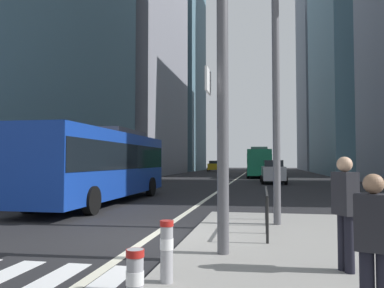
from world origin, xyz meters
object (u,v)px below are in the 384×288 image
(traffic_signal_gantry, at_px, (111,48))
(street_lamp_post, at_px, (275,38))
(city_bus_red_receding, at_px, (259,161))
(car_oncoming_mid, at_px, (214,166))
(bollard_front, at_px, (135,282))
(pedestrian_walking, at_px, (375,242))
(city_bus_blue_oncoming, at_px, (102,162))
(bollard_left, at_px, (167,248))
(car_receding_near, at_px, (273,172))
(pedestrian_waiting, at_px, (345,207))
(city_bus_red_distant, at_px, (263,161))
(sedan_white_oncoming, at_px, (12,181))

(traffic_signal_gantry, xyz_separation_m, street_lamp_post, (3.34, 3.54, 1.15))
(city_bus_red_receding, xyz_separation_m, street_lamp_post, (0.79, -34.01, 3.45))
(car_oncoming_mid, relative_size, bollard_front, 5.88)
(bollard_front, relative_size, pedestrian_walking, 0.49)
(city_bus_blue_oncoming, xyz_separation_m, bollard_left, (5.70, -10.70, -1.20))
(city_bus_blue_oncoming, bearing_deg, traffic_signal_gantry, -65.30)
(city_bus_blue_oncoming, height_order, car_oncoming_mid, city_bus_blue_oncoming)
(car_oncoming_mid, distance_m, traffic_signal_gantry, 61.75)
(city_bus_blue_oncoming, height_order, car_receding_near, city_bus_blue_oncoming)
(city_bus_blue_oncoming, height_order, pedestrian_waiting, city_bus_blue_oncoming)
(city_bus_red_distant, height_order, bollard_left, city_bus_red_distant)
(sedan_white_oncoming, relative_size, bollard_left, 4.95)
(car_oncoming_mid, bearing_deg, car_receding_near, -75.11)
(sedan_white_oncoming, relative_size, pedestrian_waiting, 2.41)
(bollard_front, bearing_deg, city_bus_red_receding, 88.71)
(car_receding_near, xyz_separation_m, pedestrian_waiting, (0.42, -26.32, 0.16))
(street_lamp_post, relative_size, bollard_left, 9.21)
(city_bus_blue_oncoming, bearing_deg, bollard_front, -64.72)
(sedan_white_oncoming, distance_m, car_receding_near, 21.24)
(traffic_signal_gantry, bearing_deg, car_receding_near, 81.53)
(city_bus_red_receding, height_order, pedestrian_walking, city_bus_red_receding)
(city_bus_red_receding, height_order, traffic_signal_gantry, traffic_signal_gantry)
(sedan_white_oncoming, relative_size, city_bus_red_receding, 0.40)
(sedan_white_oncoming, height_order, traffic_signal_gantry, traffic_signal_gantry)
(city_bus_red_distant, relative_size, bollard_left, 13.04)
(sedan_white_oncoming, distance_m, street_lamp_post, 12.52)
(car_oncoming_mid, bearing_deg, city_bus_red_distant, -40.67)
(city_bus_red_receding, distance_m, pedestrian_walking, 40.39)
(car_oncoming_mid, bearing_deg, street_lamp_post, -81.09)
(bollard_left, bearing_deg, city_bus_red_distant, 88.53)
(city_bus_red_distant, relative_size, pedestrian_walking, 7.16)
(street_lamp_post, bearing_deg, pedestrian_walking, -83.09)
(car_receding_near, xyz_separation_m, bollard_front, (-2.18, -28.75, -0.40))
(sedan_white_oncoming, distance_m, bollard_front, 14.31)
(sedan_white_oncoming, xyz_separation_m, city_bus_red_receding, (10.21, 29.89, 0.85))
(city_bus_red_distant, height_order, car_receding_near, city_bus_red_distant)
(bollard_front, bearing_deg, car_receding_near, 85.67)
(city_bus_red_distant, bearing_deg, pedestrian_waiting, -88.76)
(bollard_front, bearing_deg, car_oncoming_mid, 96.50)
(bollard_left, distance_m, pedestrian_waiting, 2.85)
(car_oncoming_mid, bearing_deg, traffic_signal_gantry, -84.67)
(city_bus_red_receding, height_order, car_oncoming_mid, city_bus_red_receding)
(city_bus_blue_oncoming, xyz_separation_m, pedestrian_walking, (8.20, -11.70, -0.82))
(car_receding_near, xyz_separation_m, street_lamp_post, (-0.46, -22.00, 4.29))
(car_receding_near, xyz_separation_m, pedestrian_walking, (0.30, -28.34, 0.03))
(pedestrian_waiting, relative_size, pedestrian_walking, 1.13)
(city_bus_blue_oncoming, xyz_separation_m, city_bus_red_distant, (7.14, 44.97, 0.00))
(sedan_white_oncoming, distance_m, pedestrian_waiting, 14.59)
(pedestrian_waiting, xyz_separation_m, pedestrian_walking, (-0.12, -2.02, -0.13))
(city_bus_red_distant, relative_size, car_oncoming_mid, 2.47)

